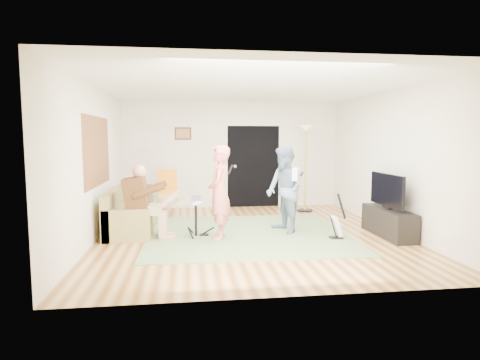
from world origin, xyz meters
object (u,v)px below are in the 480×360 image
object	(u,v)px
singer	(219,193)
guitar_spare	(336,226)
drum_kit	(196,219)
guitarist	(285,190)
torchiere_lamp	(306,153)
dining_chair	(168,200)
television	(387,190)
sofa	(129,217)
tv_cabinet	(388,222)

from	to	relation	value
singer	guitar_spare	size ratio (longest dim) A/B	2.04
drum_kit	guitarist	distance (m)	1.75
torchiere_lamp	singer	bearing A→B (deg)	-133.04
torchiere_lamp	dining_chair	size ratio (longest dim) A/B	1.96
guitarist	television	xyz separation A→B (m)	(1.78, -0.49, 0.03)
sofa	torchiere_lamp	world-z (taller)	torchiere_lamp
guitarist	tv_cabinet	distance (m)	1.98
drum_kit	tv_cabinet	xyz separation A→B (m)	(3.50, -0.40, -0.07)
singer	television	world-z (taller)	singer
drum_kit	singer	distance (m)	0.70
drum_kit	guitarist	xyz separation A→B (m)	(1.67, 0.09, 0.51)
singer	guitarist	xyz separation A→B (m)	(1.26, 0.32, -0.01)
torchiere_lamp	television	size ratio (longest dim) A/B	1.83
drum_kit	sofa	bearing A→B (deg)	153.24
television	guitarist	bearing A→B (deg)	164.68
sofa	dining_chair	bearing A→B (deg)	61.99
sofa	guitarist	size ratio (longest dim) A/B	1.21
drum_kit	television	bearing A→B (deg)	-6.55
singer	dining_chair	distance (m)	2.46
guitar_spare	tv_cabinet	size ratio (longest dim) A/B	0.58
sofa	guitar_spare	xyz separation A→B (m)	(3.76, -1.14, -0.03)
dining_chair	tv_cabinet	size ratio (longest dim) A/B	0.76
singer	tv_cabinet	distance (m)	3.15
drum_kit	torchiere_lamp	bearing A→B (deg)	39.43
dining_chair	singer	bearing A→B (deg)	-71.50
singer	drum_kit	bearing A→B (deg)	-110.19
singer	tv_cabinet	world-z (taller)	singer
guitarist	dining_chair	distance (m)	2.97
singer	guitarist	distance (m)	1.30
guitar_spare	dining_chair	distance (m)	3.93
sofa	dining_chair	distance (m)	1.50
television	dining_chair	bearing A→B (deg)	149.62
guitar_spare	dining_chair	bearing A→B (deg)	141.17
guitar_spare	tv_cabinet	xyz separation A→B (m)	(1.03, 0.10, 0.02)
drum_kit	dining_chair	world-z (taller)	dining_chair
sofa	guitar_spare	world-z (taller)	guitar_spare
tv_cabinet	television	distance (m)	0.60
tv_cabinet	television	size ratio (longest dim) A/B	1.22
torchiere_lamp	tv_cabinet	world-z (taller)	torchiere_lamp
guitar_spare	singer	bearing A→B (deg)	172.75
singer	television	bearing A→B (deg)	96.08
torchiere_lamp	television	xyz separation A→B (m)	(0.75, -2.61, -0.58)
drum_kit	torchiere_lamp	xyz separation A→B (m)	(2.70, 2.22, 1.12)
guitar_spare	torchiere_lamp	world-z (taller)	torchiere_lamp
drum_kit	torchiere_lamp	size ratio (longest dim) A/B	0.35
singer	television	xyz separation A→B (m)	(3.04, -0.17, 0.02)
sofa	tv_cabinet	size ratio (longest dim) A/B	1.42
torchiere_lamp	tv_cabinet	distance (m)	2.98
guitar_spare	dining_chair	xyz separation A→B (m)	(-3.06, 2.46, 0.15)
sofa	guitar_spare	size ratio (longest dim) A/B	2.44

